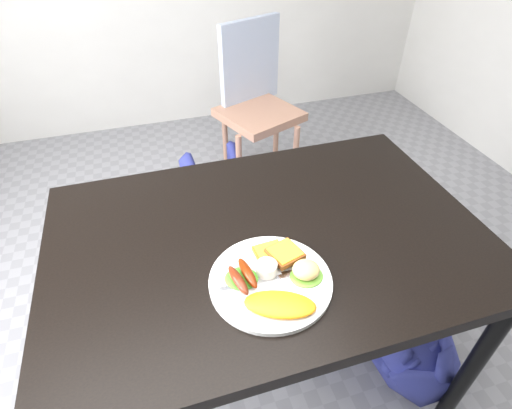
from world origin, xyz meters
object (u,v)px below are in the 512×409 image
at_px(person, 306,121).
at_px(plate, 270,281).
at_px(dining_chair, 259,114).
at_px(dining_table, 268,239).

xyz_separation_m(person, plate, (-0.34, -0.62, -0.07)).
bearing_deg(plate, dining_chair, 73.72).
xyz_separation_m(dining_table, plate, (-0.05, -0.17, 0.03)).
distance_m(person, plate, 0.71).
relative_size(dining_table, person, 0.73).
distance_m(dining_table, person, 0.54).
bearing_deg(dining_chair, plate, -128.18).
relative_size(dining_chair, plate, 1.35).
height_order(dining_table, dining_chair, dining_table).
bearing_deg(plate, person, 61.04).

